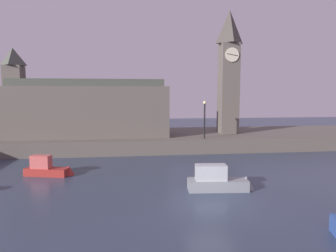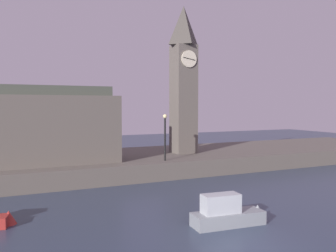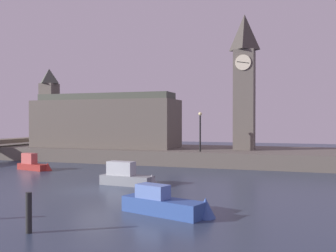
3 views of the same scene
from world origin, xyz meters
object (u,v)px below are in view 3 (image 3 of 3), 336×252
at_px(clock_tower, 244,79).
at_px(boat_dinghy_red, 35,165).
at_px(streetlamp, 200,127).
at_px(parliament_hall, 102,121).
at_px(boat_tour_blue, 170,205).
at_px(mooring_post_right, 29,213).
at_px(boat_cruiser_grey, 130,177).

distance_m(clock_tower, boat_dinghy_red, 22.98).
bearing_deg(streetlamp, parliament_hall, 165.84).
bearing_deg(parliament_hall, boat_dinghy_red, -96.15).
bearing_deg(clock_tower, streetlamp, -134.06).
xyz_separation_m(streetlamp, boat_dinghy_red, (-14.00, -7.69, -3.46)).
height_order(streetlamp, boat_tour_blue, streetlamp).
relative_size(mooring_post_right, boat_dinghy_red, 0.43).
relative_size(streetlamp, boat_cruiser_grey, 0.88).
xyz_separation_m(boat_tour_blue, boat_dinghy_red, (-17.43, 12.43, 0.01)).
distance_m(clock_tower, boat_cruiser_grey, 19.62).
bearing_deg(mooring_post_right, clock_tower, 80.23).
bearing_deg(mooring_post_right, boat_dinghy_red, 126.92).
xyz_separation_m(streetlamp, boat_cruiser_grey, (-1.99, -12.71, -3.39)).
bearing_deg(boat_tour_blue, boat_cruiser_grey, 126.22).
bearing_deg(streetlamp, boat_tour_blue, -80.32).
bearing_deg(streetlamp, boat_dinghy_red, -151.22).
bearing_deg(boat_dinghy_red, parliament_hall, 83.85).
relative_size(boat_dinghy_red, boat_cruiser_grey, 0.87).
height_order(parliament_hall, streetlamp, parliament_hall).
bearing_deg(streetlamp, boat_cruiser_grey, -98.91).
bearing_deg(mooring_post_right, boat_tour_blue, 46.24).
bearing_deg(boat_dinghy_red, boat_cruiser_grey, -22.71).
height_order(boat_dinghy_red, boat_cruiser_grey, boat_cruiser_grey).
distance_m(parliament_hall, boat_tour_blue, 28.75).
relative_size(streetlamp, boat_dinghy_red, 1.02).
relative_size(clock_tower, mooring_post_right, 8.65).
height_order(clock_tower, boat_dinghy_red, clock_tower).
bearing_deg(boat_tour_blue, streetlamp, 99.68).
xyz_separation_m(mooring_post_right, boat_dinghy_red, (-12.90, 17.17, -0.32)).
height_order(parliament_hall, boat_cruiser_grey, parliament_hall).
bearing_deg(clock_tower, boat_tour_blue, -91.03).
xyz_separation_m(mooring_post_right, boat_cruiser_grey, (-0.89, 12.14, -0.25)).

